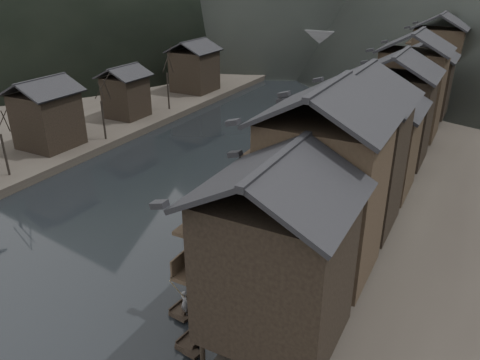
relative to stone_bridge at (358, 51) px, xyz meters
The scene contains 12 objects.
water 72.18m from the stone_bridge, 90.00° to the right, with size 300.00×300.00×0.00m, color black.
left_bank 47.64m from the stone_bridge, 137.56° to the right, with size 40.00×200.00×1.20m, color #2D2823.
stilt_houses 55.68m from the stone_bridge, 71.88° to the right, with size 9.00×67.60×15.12m.
left_houses 55.79m from the stone_bridge, 111.56° to the right, with size 8.10×53.20×8.73m.
bare_trees 61.02m from the stone_bridge, 106.18° to the right, with size 3.93×43.23×7.87m.
moored_sampans 52.39m from the stone_bridge, 76.75° to the right, with size 3.27×61.37×0.47m.
midriver_boats 29.48m from the stone_bridge, 91.02° to the right, with size 6.24×19.89×0.45m.
stone_bridge is the anchor object (origin of this frame).
hero_sampan 77.93m from the stone_bridge, 82.31° to the right, with size 1.60×5.32×0.44m.
cargo_heap 77.65m from the stone_bridge, 82.31° to the right, with size 1.16×1.52×0.69m, color black.
boatman 79.70m from the stone_bridge, 82.35° to the right, with size 0.64×0.42×1.76m, color #57575A.
bamboo_pole 79.64m from the stone_bridge, 82.21° to the right, with size 0.06×0.06×4.19m, color #8C7A51.
Camera 1 is at (25.20, -26.58, 20.87)m, focal length 35.00 mm.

